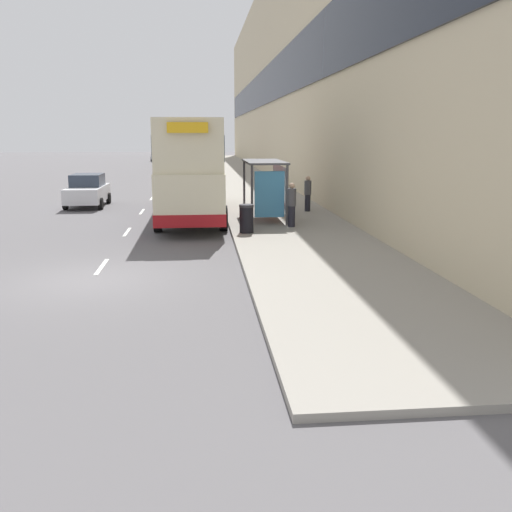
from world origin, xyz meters
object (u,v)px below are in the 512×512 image
at_px(car_0, 87,191).
at_px(pedestrian_1, 308,193).
at_px(double_decker_bus_near, 191,167).
at_px(bus_shelter, 269,179).
at_px(pedestrian_at_shelter, 292,204).
at_px(car_1, 191,165).
at_px(car_2, 159,155).
at_px(litter_bin, 247,218).

distance_m(car_0, pedestrian_1, 11.65).
bearing_deg(double_decker_bus_near, bus_shelter, -26.56).
relative_size(bus_shelter, pedestrian_at_shelter, 2.42).
bearing_deg(pedestrian_at_shelter, bus_shelter, 108.21).
bearing_deg(double_decker_bus_near, pedestrian_1, 9.17).
relative_size(bus_shelter, double_decker_bus_near, 0.37).
relative_size(double_decker_bus_near, pedestrian_1, 6.93).
height_order(car_1, pedestrian_at_shelter, pedestrian_at_shelter).
bearing_deg(double_decker_bus_near, car_2, 95.30).
bearing_deg(car_1, pedestrian_at_shelter, -82.79).
bearing_deg(litter_bin, car_1, 93.97).
distance_m(double_decker_bus_near, pedestrian_1, 5.68).
xyz_separation_m(bus_shelter, car_1, (-3.69, 32.36, -1.04)).
bearing_deg(litter_bin, car_0, 127.84).
bearing_deg(litter_bin, pedestrian_at_shelter, 32.46).
height_order(double_decker_bus_near, car_2, double_decker_bus_near).
bearing_deg(bus_shelter, car_0, 143.38).
bearing_deg(pedestrian_at_shelter, double_decker_bus_near, 137.27).
bearing_deg(pedestrian_1, pedestrian_at_shelter, -108.27).
bearing_deg(pedestrian_1, car_1, 101.09).
bearing_deg(double_decker_bus_near, pedestrian_at_shelter, -42.73).
bearing_deg(bus_shelter, pedestrian_at_shelter, -71.79).
distance_m(double_decker_bus_near, pedestrian_at_shelter, 5.53).
bearing_deg(bus_shelter, double_decker_bus_near, 153.44).
xyz_separation_m(bus_shelter, pedestrian_at_shelter, (0.66, -2.01, -0.85)).
relative_size(double_decker_bus_near, car_0, 2.78).
xyz_separation_m(car_1, pedestrian_1, (5.85, -29.83, 0.15)).
relative_size(bus_shelter, litter_bin, 4.00).
distance_m(car_2, pedestrian_at_shelter, 62.03).
xyz_separation_m(double_decker_bus_near, pedestrian_1, (5.46, 0.88, -1.30)).
relative_size(car_0, car_1, 0.91).
xyz_separation_m(pedestrian_at_shelter, litter_bin, (-1.88, -1.20, -0.36)).
bearing_deg(bus_shelter, car_2, 98.30).
relative_size(car_1, pedestrian_at_shelter, 2.64).
relative_size(bus_shelter, car_2, 0.97).
xyz_separation_m(double_decker_bus_near, car_2, (-5.35, 57.68, -1.39)).
bearing_deg(litter_bin, car_2, 96.77).
bearing_deg(double_decker_bus_near, litter_bin, -66.85).
distance_m(double_decker_bus_near, car_0, 7.48).
distance_m(pedestrian_at_shelter, pedestrian_1, 4.78).
relative_size(double_decker_bus_near, litter_bin, 10.96).
distance_m(car_0, pedestrian_at_shelter, 12.73).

